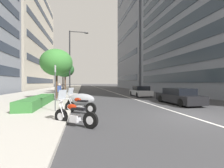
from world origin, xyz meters
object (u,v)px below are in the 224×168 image
(motorcycle_under_tarp, at_px, (80,106))
(street_tree_by_lamp_post, at_px, (63,71))
(car_mid_block_traffic, at_px, (141,91))
(car_following_behind, at_px, (178,96))
(parking_sign_by_curb, at_px, (55,83))
(motorcycle_far_end_row, at_px, (74,115))
(street_tree_near_plaza_corner, at_px, (57,63))
(pedestrian_on_plaza, at_px, (59,92))
(street_lamp_with_banners, at_px, (72,57))
(motorcycle_second_in_row, at_px, (81,100))
(street_tree_mid_sidewalk, at_px, (65,70))

(motorcycle_under_tarp, distance_m, street_tree_by_lamp_post, 23.68)
(car_mid_block_traffic, bearing_deg, street_tree_by_lamp_post, 44.06)
(car_following_behind, relative_size, car_mid_block_traffic, 1.07)
(parking_sign_by_curb, bearing_deg, motorcycle_under_tarp, -99.44)
(motorcycle_far_end_row, relative_size, street_tree_near_plaza_corner, 0.35)
(motorcycle_far_end_row, height_order, parking_sign_by_curb, parking_sign_by_curb)
(car_following_behind, relative_size, street_tree_near_plaza_corner, 0.91)
(car_mid_block_traffic, distance_m, street_tree_by_lamp_post, 17.63)
(parking_sign_by_curb, bearing_deg, pedestrian_on_plaza, 5.67)
(car_mid_block_traffic, relative_size, pedestrian_on_plaza, 2.76)
(pedestrian_on_plaza, bearing_deg, street_lamp_with_banners, -88.32)
(motorcycle_far_end_row, height_order, motorcycle_under_tarp, motorcycle_under_tarp)
(motorcycle_second_in_row, height_order, street_lamp_with_banners, street_lamp_with_banners)
(parking_sign_by_curb, xyz_separation_m, street_tree_mid_sidewalk, (15.64, 1.09, 2.09))
(pedestrian_on_plaza, bearing_deg, street_tree_near_plaza_corner, -66.01)
(car_following_behind, relative_size, street_tree_by_lamp_post, 0.88)
(street_tree_near_plaza_corner, height_order, pedestrian_on_plaza, street_tree_near_plaza_corner)
(car_mid_block_traffic, relative_size, parking_sign_by_curb, 1.61)
(street_tree_near_plaza_corner, bearing_deg, pedestrian_on_plaza, -162.89)
(car_following_behind, height_order, street_tree_by_lamp_post, street_tree_by_lamp_post)
(motorcycle_under_tarp, height_order, parking_sign_by_curb, parking_sign_by_curb)
(motorcycle_under_tarp, xyz_separation_m, pedestrian_on_plaza, (5.86, 1.95, 0.49))
(car_following_behind, bearing_deg, motorcycle_far_end_row, 121.86)
(street_tree_mid_sidewalk, xyz_separation_m, pedestrian_on_plaza, (-10.01, -0.53, -2.91))
(street_lamp_with_banners, relative_size, street_tree_mid_sidewalk, 1.86)
(street_lamp_with_banners, bearing_deg, street_tree_mid_sidewalk, 29.80)
(car_mid_block_traffic, bearing_deg, pedestrian_on_plaza, 116.49)
(street_lamp_with_banners, bearing_deg, motorcycle_second_in_row, -173.32)
(parking_sign_by_curb, relative_size, street_lamp_with_banners, 0.30)
(street_lamp_with_banners, distance_m, street_tree_mid_sidewalk, 3.02)
(street_tree_near_plaza_corner, bearing_deg, car_mid_block_traffic, -75.49)
(parking_sign_by_curb, bearing_deg, motorcycle_second_in_row, -32.52)
(parking_sign_by_curb, relative_size, street_tree_mid_sidewalk, 0.55)
(street_tree_by_lamp_post, height_order, pedestrian_on_plaza, street_tree_by_lamp_post)
(parking_sign_by_curb, height_order, pedestrian_on_plaza, parking_sign_by_curb)
(motorcycle_second_in_row, distance_m, car_following_behind, 8.08)
(motorcycle_under_tarp, distance_m, car_mid_block_traffic, 12.76)
(car_following_behind, relative_size, street_tree_mid_sidewalk, 0.95)
(car_mid_block_traffic, relative_size, street_tree_near_plaza_corner, 0.85)
(street_tree_mid_sidewalk, bearing_deg, car_mid_block_traffic, -119.29)
(car_mid_block_traffic, distance_m, pedestrian_on_plaza, 10.60)
(motorcycle_second_in_row, height_order, pedestrian_on_plaza, pedestrian_on_plaza)
(car_mid_block_traffic, relative_size, street_tree_by_lamp_post, 0.82)
(motorcycle_under_tarp, height_order, street_tree_near_plaza_corner, street_tree_near_plaza_corner)
(motorcycle_under_tarp, xyz_separation_m, car_mid_block_traffic, (10.13, -7.75, 0.18))
(motorcycle_second_in_row, height_order, parking_sign_by_curb, parking_sign_by_curb)
(motorcycle_second_in_row, xyz_separation_m, street_tree_mid_sidewalk, (13.35, 2.55, 3.31))
(motorcycle_second_in_row, height_order, car_following_behind, car_following_behind)
(car_following_behind, xyz_separation_m, parking_sign_by_curb, (-2.30, 9.54, 1.13))
(street_tree_mid_sidewalk, bearing_deg, street_tree_by_lamp_post, 9.28)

